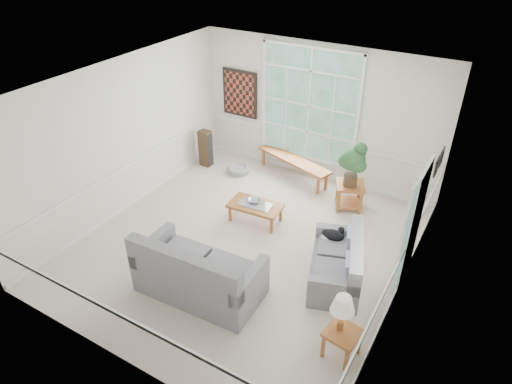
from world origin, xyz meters
TOP-DOWN VIEW (x-y plane):
  - floor at (0.00, 0.00)m, footprint 5.50×6.00m
  - ceiling at (0.00, 0.00)m, footprint 5.50×6.00m
  - wall_back at (0.00, 3.00)m, footprint 5.50×0.02m
  - wall_front at (0.00, -3.00)m, footprint 5.50×0.02m
  - wall_left at (-2.75, 0.00)m, footprint 0.02×6.00m
  - wall_right at (2.75, 0.00)m, footprint 0.02×6.00m
  - window_back at (-0.20, 2.96)m, footprint 2.30×0.08m
  - entry_door at (2.71, 0.60)m, footprint 0.08×0.90m
  - door_sidelight at (2.71, -0.03)m, footprint 0.08×0.26m
  - wall_art at (-1.95, 2.95)m, footprint 0.90×0.06m
  - wall_frame_near at (2.71, 1.75)m, footprint 0.04×0.26m
  - wall_frame_far at (2.71, 2.15)m, footprint 0.04×0.26m
  - loveseat_right at (1.75, -0.04)m, footprint 1.23×1.68m
  - loveseat_front at (0.01, -1.39)m, footprint 1.99×1.10m
  - coffee_table at (-0.22, 0.72)m, footprint 1.06×0.63m
  - pewter_bowl at (-0.28, 0.79)m, footprint 0.40×0.40m
  - window_bench at (-0.35, 2.65)m, footprint 1.97×0.96m
  - end_table at (1.18, 2.09)m, footprint 0.73×0.73m
  - houseplant at (1.17, 2.06)m, footprint 0.56×0.56m
  - side_table at (2.40, -1.42)m, footprint 0.51×0.51m
  - table_lamp at (2.33, -1.38)m, footprint 0.36×0.36m
  - pet_bed at (-1.54, 2.18)m, footprint 0.53×0.53m
  - floor_speaker at (-2.40, 2.11)m, footprint 0.29×0.24m
  - cat at (1.49, 0.43)m, footprint 0.42×0.33m

SIDE VIEW (x-z plane):
  - floor at x=0.00m, z-range -0.01..0.00m
  - pet_bed at x=-1.54m, z-range 0.00..0.15m
  - coffee_table at x=-0.22m, z-range 0.00..0.38m
  - side_table at x=2.40m, z-range 0.00..0.45m
  - window_bench at x=-0.35m, z-range 0.00..0.45m
  - end_table at x=1.18m, z-range 0.00..0.55m
  - loveseat_right at x=1.75m, z-range 0.00..0.82m
  - pewter_bowl at x=-0.28m, z-range 0.38..0.46m
  - floor_speaker at x=-2.40m, z-range 0.00..0.88m
  - cat at x=1.49m, z-range 0.42..0.60m
  - loveseat_front at x=0.01m, z-range 0.00..1.05m
  - table_lamp at x=2.33m, z-range 0.45..1.02m
  - houseplant at x=1.17m, z-range 0.55..1.48m
  - entry_door at x=2.71m, z-range 0.00..2.10m
  - door_sidelight at x=2.71m, z-range 0.20..2.10m
  - wall_back at x=0.00m, z-range 0.00..3.00m
  - wall_front at x=0.00m, z-range 0.00..3.00m
  - wall_left at x=-2.75m, z-range 0.00..3.00m
  - wall_right at x=2.75m, z-range 0.00..3.00m
  - wall_frame_near at x=2.71m, z-range 1.39..1.71m
  - wall_frame_far at x=2.71m, z-range 1.39..1.71m
  - wall_art at x=-1.95m, z-range 1.05..2.15m
  - window_back at x=-0.20m, z-range 0.45..2.85m
  - ceiling at x=0.00m, z-range 2.99..3.01m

